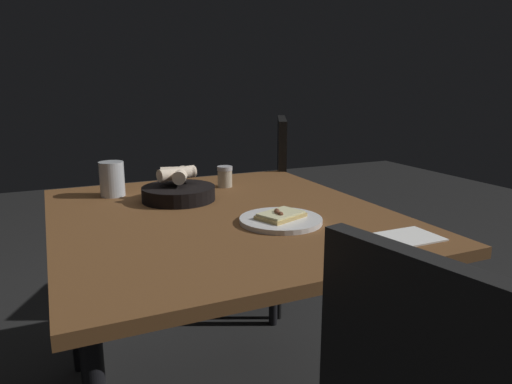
% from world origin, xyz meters
% --- Properties ---
extents(dining_table, '(0.97, 1.10, 0.72)m').
position_xyz_m(dining_table, '(0.00, 0.00, 0.66)').
color(dining_table, brown).
rests_on(dining_table, ground).
extents(pizza_plate, '(0.23, 0.23, 0.04)m').
position_xyz_m(pizza_plate, '(-0.12, 0.17, 0.73)').
color(pizza_plate, silver).
rests_on(pizza_plate, dining_table).
extents(bread_basket, '(0.24, 0.24, 0.11)m').
position_xyz_m(bread_basket, '(0.08, -0.21, 0.75)').
color(bread_basket, black).
rests_on(bread_basket, dining_table).
extents(beer_glass, '(0.08, 0.08, 0.12)m').
position_xyz_m(beer_glass, '(0.27, -0.36, 0.77)').
color(beer_glass, silver).
rests_on(beer_glass, dining_table).
extents(pepper_shaker, '(0.06, 0.06, 0.08)m').
position_xyz_m(pepper_shaker, '(-0.14, -0.33, 0.75)').
color(pepper_shaker, '#BFB299').
rests_on(pepper_shaker, dining_table).
extents(napkin, '(0.16, 0.12, 0.00)m').
position_xyz_m(napkin, '(-0.34, 0.42, 0.72)').
color(napkin, white).
rests_on(napkin, dining_table).
extents(chair_spare, '(0.59, 0.59, 0.94)m').
position_xyz_m(chair_spare, '(-0.47, -0.74, 0.52)').
color(chair_spare, black).
rests_on(chair_spare, ground).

